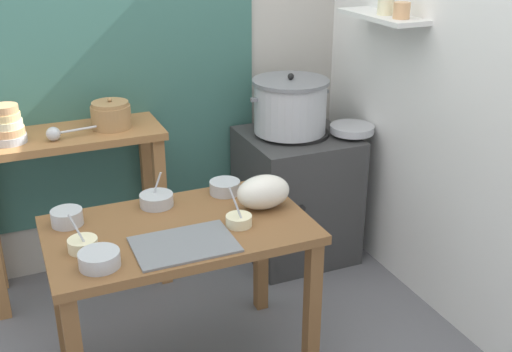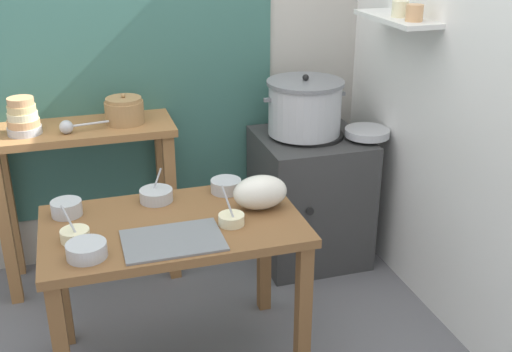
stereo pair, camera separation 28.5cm
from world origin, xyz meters
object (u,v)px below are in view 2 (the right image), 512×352
clay_pot (124,110)px  bowl_stack_enamel (23,118)px  plastic_bag (260,192)px  prep_bowl_2 (156,195)px  prep_bowl_5 (75,235)px  stove_block (309,197)px  ladle (68,127)px  wide_pan (367,132)px  prep_bowl_3 (231,219)px  steamer_pot (305,107)px  prep_bowl_4 (226,185)px  prep_bowl_0 (66,208)px  prep_bowl_1 (87,250)px  back_shelf_table (85,166)px  prep_table (174,245)px  serving_tray (173,240)px

clay_pot → bowl_stack_enamel: 0.51m
plastic_bag → prep_bowl_2: size_ratio=1.60×
prep_bowl_2 → prep_bowl_5: prep_bowl_5 is taller
stove_block → bowl_stack_enamel: bowl_stack_enamel is taller
clay_pot → prep_bowl_2: (0.06, -0.64, -0.22)m
stove_block → bowl_stack_enamel: 1.64m
ladle → wide_pan: ladle is taller
prep_bowl_2 → prep_bowl_3: size_ratio=0.86×
clay_pot → wide_pan: bearing=-11.4°
steamer_pot → prep_bowl_4: 0.81m
ladle → wide_pan: (1.59, -0.17, -0.13)m
steamer_pot → bowl_stack_enamel: steamer_pot is taller
prep_bowl_0 → prep_bowl_1: 0.40m
steamer_pot → prep_bowl_4: steamer_pot is taller
wide_pan → prep_bowl_4: 0.98m
steamer_pot → clay_pot: steamer_pot is taller
stove_block → prep_bowl_0: bearing=-158.2°
ladle → prep_bowl_3: (0.62, -0.87, -0.19)m
back_shelf_table → prep_bowl_2: bearing=-65.5°
prep_table → wide_pan: 1.36m
steamer_pot → prep_bowl_2: size_ratio=3.14×
back_shelf_table → ladle: bearing=-123.8°
prep_bowl_3 → prep_bowl_4: (0.06, 0.33, 0.01)m
ladle → prep_table: bearing=-63.5°
ladle → prep_bowl_4: size_ratio=1.74×
clay_pot → prep_bowl_5: (-0.31, -0.92, -0.22)m
clay_pot → wide_pan: 1.34m
steamer_pot → prep_bowl_2: bearing=-150.1°
stove_block → ladle: ladle is taller
plastic_bag → clay_pot: bearing=120.1°
clay_pot → ladle: 0.31m
prep_bowl_3 → prep_bowl_2: bearing=129.7°
prep_bowl_2 → prep_bowl_1: bearing=-127.7°
prep_bowl_0 → prep_bowl_3: (0.66, -0.29, -0.01)m
prep_bowl_2 → clay_pot: bearing=95.3°
back_shelf_table → prep_bowl_3: back_shelf_table is taller
prep_table → back_shelf_table: bearing=110.5°
clay_pot → serving_tray: size_ratio=0.51×
steamer_pot → prep_bowl_3: 1.09m
back_shelf_table → bowl_stack_enamel: 0.41m
stove_block → steamer_pot: (-0.04, 0.02, 0.55)m
stove_block → steamer_pot: 0.55m
serving_tray → ladle: bearing=110.8°
stove_block → prep_bowl_5: size_ratio=4.89×
clay_pot → prep_bowl_3: size_ratio=1.16×
steamer_pot → serving_tray: (-0.92, -0.93, -0.21)m
bowl_stack_enamel → serving_tray: bearing=-60.4°
prep_table → prep_bowl_2: (-0.03, 0.23, 0.14)m
wide_pan → prep_bowl_3: prep_bowl_3 is taller
steamer_pot → plastic_bag: 0.90m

